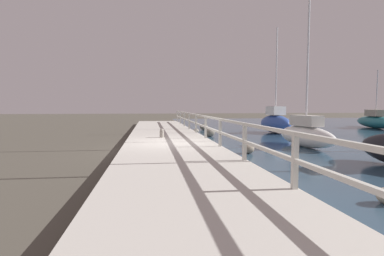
% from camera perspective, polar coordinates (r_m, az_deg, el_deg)
% --- Properties ---
extents(ground_plane, '(120.00, 120.00, 0.00)m').
position_cam_1_polar(ground_plane, '(12.66, -4.17, -4.19)').
color(ground_plane, '#4C473D').
extents(dock_walkway, '(3.79, 36.00, 0.32)m').
position_cam_1_polar(dock_walkway, '(12.63, -4.17, -3.48)').
color(dock_walkway, beige).
rests_on(dock_walkway, ground).
extents(railing, '(0.10, 32.50, 1.07)m').
position_cam_1_polar(railing, '(12.79, 3.85, 0.61)').
color(railing, beige).
rests_on(railing, dock_walkway).
extents(boulder_water_edge, '(0.65, 0.59, 0.49)m').
position_cam_1_polar(boulder_water_edge, '(18.07, 3.38, -0.88)').
color(boulder_water_edge, '#666056').
rests_on(boulder_water_edge, ground).
extents(boulder_far_strip, '(0.63, 0.57, 0.48)m').
position_cam_1_polar(boulder_far_strip, '(23.00, 2.28, 0.21)').
color(boulder_far_strip, '#666056').
rests_on(boulder_far_strip, ground).
extents(boulder_near_dock, '(0.49, 0.44, 0.36)m').
position_cam_1_polar(boulder_near_dock, '(11.84, 10.63, -3.95)').
color(boulder_near_dock, slate).
rests_on(boulder_near_dock, ground).
extents(boulder_mid_strip, '(0.38, 0.34, 0.28)m').
position_cam_1_polar(boulder_mid_strip, '(20.64, 0.79, -0.52)').
color(boulder_mid_strip, gray).
rests_on(boulder_mid_strip, ground).
extents(mooring_bollard, '(0.21, 0.21, 0.44)m').
position_cam_1_polar(mooring_bollard, '(14.65, -5.77, -0.94)').
color(mooring_bollard, gray).
rests_on(mooring_bollard, dock_walkway).
extents(sailboat_teal, '(2.73, 6.10, 4.79)m').
position_cam_1_polar(sailboat_teal, '(29.09, 31.57, 1.14)').
color(sailboat_teal, '#1E707A').
rests_on(sailboat_teal, water_surface).
extents(sailboat_blue, '(1.81, 3.21, 7.07)m').
position_cam_1_polar(sailboat_blue, '(21.19, 15.59, 1.09)').
color(sailboat_blue, '#2D4C9E').
rests_on(sailboat_blue, water_surface).
extents(sailboat_white, '(1.26, 3.98, 7.72)m').
position_cam_1_polar(sailboat_white, '(14.41, 20.83, -0.92)').
color(sailboat_white, white).
rests_on(sailboat_white, water_surface).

